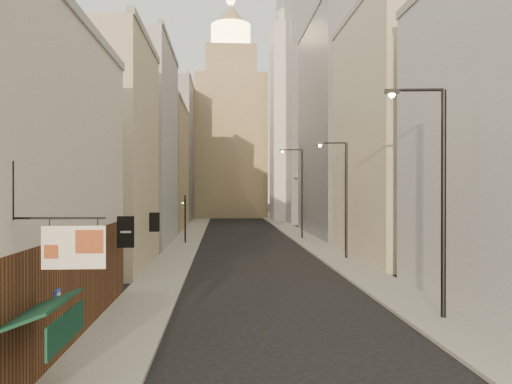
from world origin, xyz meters
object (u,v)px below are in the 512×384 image
object	(u,v)px
streetlamp_near	(437,188)
streetlamp_mid	(343,192)
clock_tower	(231,130)
white_tower	(294,116)
streetlamp_far	(300,188)
traffic_light_left	(185,210)

from	to	relation	value
streetlamp_near	streetlamp_mid	distance (m)	18.39
clock_tower	white_tower	size ratio (longest dim) A/B	1.08
clock_tower	streetlamp_far	xyz separation A→B (m)	(6.94, -46.61, -11.87)
white_tower	streetlamp_far	xyz separation A→B (m)	(-4.06, -32.61, -12.84)
clock_tower	streetlamp_near	xyz separation A→B (m)	(7.46, -81.23, -11.95)
clock_tower	traffic_light_left	distance (m)	53.01
streetlamp_near	traffic_light_left	size ratio (longest dim) A/B	1.99
streetlamp_near	streetlamp_mid	xyz separation A→B (m)	(0.42, 18.38, -0.33)
clock_tower	streetlamp_near	size ratio (longest dim) A/B	4.52
streetlamp_mid	white_tower	bearing A→B (deg)	96.40
clock_tower	streetlamp_mid	xyz separation A→B (m)	(7.89, -62.85, -12.28)
streetlamp_far	streetlamp_near	bearing A→B (deg)	-84.54
streetlamp_far	traffic_light_left	xyz separation A→B (m)	(-12.46, -4.19, -2.23)
streetlamp_mid	clock_tower	bearing A→B (deg)	107.19
streetlamp_near	streetlamp_far	xyz separation A→B (m)	(-0.52, 34.62, 0.09)
streetlamp_near	streetlamp_far	distance (m)	34.62
clock_tower	traffic_light_left	size ratio (longest dim) A/B	8.98
white_tower	streetlamp_mid	xyz separation A→B (m)	(-3.11, -48.85, -13.25)
streetlamp_far	traffic_light_left	bearing A→B (deg)	-156.80
clock_tower	streetlamp_mid	bearing A→B (deg)	-82.85
streetlamp_near	traffic_light_left	world-z (taller)	streetlamp_near
clock_tower	streetlamp_mid	distance (m)	64.52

